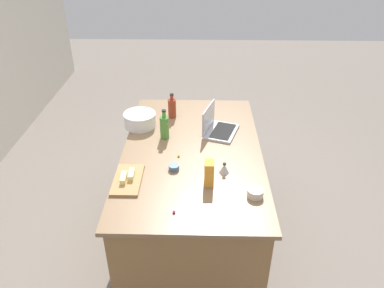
{
  "coord_description": "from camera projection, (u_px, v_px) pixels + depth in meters",
  "views": [
    {
      "loc": [
        -2.37,
        -0.06,
        2.41
      ],
      "look_at": [
        0.0,
        0.0,
        0.95
      ],
      "focal_mm": 35.05,
      "sensor_mm": 36.0,
      "label": 1
    }
  ],
  "objects": [
    {
      "name": "candy_4",
      "position": [
        174.0,
        212.0,
        2.21
      ],
      "size": [
        0.02,
        0.02,
        0.02
      ],
      "primitive_type": "sphere",
      "color": "#CC3399",
      "rests_on": "island_counter"
    },
    {
      "name": "butter_stick_right",
      "position": [
        124.0,
        178.0,
        2.45
      ],
      "size": [
        0.11,
        0.04,
        0.04
      ],
      "primitive_type": "cube",
      "rotation": [
        0.0,
        0.0,
        0.04
      ],
      "color": "#F4E58C",
      "rests_on": "cutting_board"
    },
    {
      "name": "candy_bag",
      "position": [
        209.0,
        173.0,
        2.41
      ],
      "size": [
        0.09,
        0.06,
        0.17
      ],
      "primitive_type": "cube",
      "color": "gold",
      "rests_on": "island_counter"
    },
    {
      "name": "laptop",
      "position": [
        217.0,
        127.0,
        3.02
      ],
      "size": [
        0.36,
        0.31,
        0.22
      ],
      "color": "#B7B7BC",
      "rests_on": "island_counter"
    },
    {
      "name": "kitchen_timer",
      "position": [
        224.0,
        168.0,
        2.55
      ],
      "size": [
        0.07,
        0.07,
        0.08
      ],
      "color": "#B2B2B7",
      "rests_on": "island_counter"
    },
    {
      "name": "bottle_olive",
      "position": [
        164.0,
        127.0,
        2.91
      ],
      "size": [
        0.07,
        0.07,
        0.24
      ],
      "color": "#4C8C38",
      "rests_on": "island_counter"
    },
    {
      "name": "candy_3",
      "position": [
        220.0,
        138.0,
        2.94
      ],
      "size": [
        0.02,
        0.02,
        0.02
      ],
      "primitive_type": "sphere",
      "color": "yellow",
      "rests_on": "island_counter"
    },
    {
      "name": "mixing_bowl_large",
      "position": [
        140.0,
        119.0,
        3.09
      ],
      "size": [
        0.27,
        0.27,
        0.12
      ],
      "color": "white",
      "rests_on": "island_counter"
    },
    {
      "name": "candy_0",
      "position": [
        179.0,
        156.0,
        2.72
      ],
      "size": [
        0.02,
        0.02,
        0.02
      ],
      "primitive_type": "sphere",
      "color": "yellow",
      "rests_on": "island_counter"
    },
    {
      "name": "bottle_soy",
      "position": [
        172.0,
        108.0,
        3.22
      ],
      "size": [
        0.07,
        0.07,
        0.22
      ],
      "color": "maroon",
      "rests_on": "island_counter"
    },
    {
      "name": "ramekin_medium",
      "position": [
        255.0,
        193.0,
        2.34
      ],
      "size": [
        0.1,
        0.1,
        0.05
      ],
      "primitive_type": "cylinder",
      "color": "beige",
      "rests_on": "island_counter"
    },
    {
      "name": "ramekin_small",
      "position": [
        174.0,
        167.0,
        2.58
      ],
      "size": [
        0.07,
        0.07,
        0.04
      ],
      "primitive_type": "cylinder",
      "color": "slate",
      "rests_on": "island_counter"
    },
    {
      "name": "candy_2",
      "position": [
        162.0,
        118.0,
        3.22
      ],
      "size": [
        0.02,
        0.02,
        0.02
      ],
      "primitive_type": "sphere",
      "color": "#CC3399",
      "rests_on": "island_counter"
    },
    {
      "name": "ground_plane",
      "position": [
        192.0,
        236.0,
        3.28
      ],
      "size": [
        12.0,
        12.0,
        0.0
      ],
      "primitive_type": "plane",
      "color": "slate"
    },
    {
      "name": "island_counter",
      "position": [
        192.0,
        196.0,
        3.05
      ],
      "size": [
        1.76,
        1.04,
        0.9
      ],
      "color": "olive",
      "rests_on": "ground"
    },
    {
      "name": "cutting_board",
      "position": [
        128.0,
        180.0,
        2.48
      ],
      "size": [
        0.34,
        0.18,
        0.02
      ],
      "primitive_type": "cube",
      "color": "#AD7F4C",
      "rests_on": "island_counter"
    },
    {
      "name": "butter_stick_left",
      "position": [
        131.0,
        174.0,
        2.49
      ],
      "size": [
        0.11,
        0.04,
        0.04
      ],
      "primitive_type": "cube",
      "rotation": [
        0.0,
        0.0,
        0.02
      ],
      "color": "#F4E58C",
      "rests_on": "cutting_board"
    }
  ]
}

